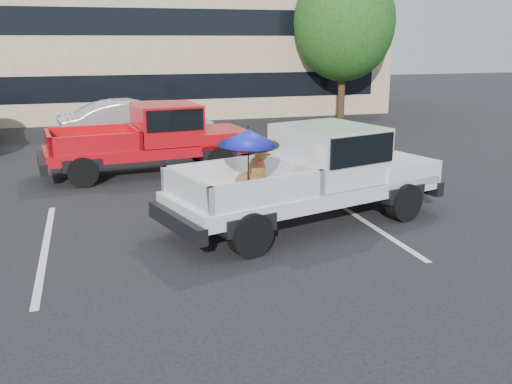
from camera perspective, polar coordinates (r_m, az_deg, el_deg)
The scene contains 9 objects.
ground at distance 8.94m, azimuth -1.40°, elevation -7.98°, with size 90.00×90.00×0.00m, color black.
stripe_left at distance 10.58m, azimuth -20.32°, elevation -5.21°, with size 0.12×5.00×0.01m, color silver.
stripe_right at distance 11.73m, azimuth 10.29°, elevation -2.54°, with size 0.12×5.00×0.01m, color silver.
motel_building at distance 29.23m, azimuth -8.63°, elevation 14.30°, with size 20.40×8.40×6.30m.
tree_right at distance 26.42m, azimuth 8.80°, elevation 16.41°, with size 4.46×4.46×6.78m.
tree_back at distance 32.98m, azimuth -2.30°, elevation 16.61°, with size 4.68×4.68×7.11m.
silver_pickup at distance 11.17m, azimuth 6.28°, elevation 2.30°, with size 6.01×3.48×2.06m.
red_pickup at distance 15.58m, azimuth -9.48°, elevation 5.61°, with size 5.73×2.51×1.83m.
silver_sedan at distance 18.94m, azimuth -11.73°, elevation 6.56°, with size 1.71×4.90×1.62m, color #A3A6AA.
Camera 1 is at (-2.13, -7.95, 3.49)m, focal length 40.00 mm.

